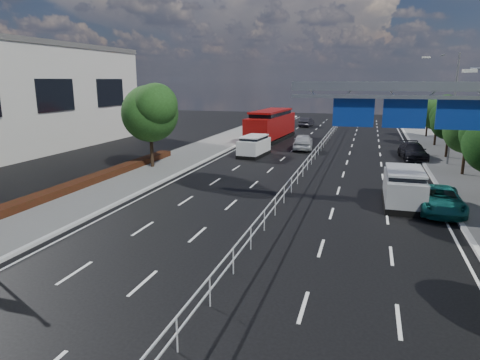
% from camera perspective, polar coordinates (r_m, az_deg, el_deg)
% --- Properties ---
extents(ground, '(160.00, 160.00, 0.00)m').
position_cam_1_polar(ground, '(14.62, -2.86, -14.99)').
color(ground, black).
rests_on(ground, ground).
extents(kerb_near, '(0.25, 140.00, 0.15)m').
position_cam_1_polar(kerb_near, '(19.30, -29.31, -9.30)').
color(kerb_near, silver).
rests_on(kerb_near, ground).
extents(median_fence, '(0.05, 85.00, 1.02)m').
position_cam_1_polar(median_fence, '(35.47, 9.39, 2.68)').
color(median_fence, silver).
rests_on(median_fence, ground).
extents(hedge_near, '(1.00, 36.00, 0.44)m').
position_cam_1_polar(hedge_near, '(25.46, -28.17, -3.28)').
color(hedge_near, black).
rests_on(hedge_near, sidewalk_near).
extents(overhead_gantry, '(10.24, 0.38, 7.45)m').
position_cam_1_polar(overhead_gantry, '(22.33, 23.07, 8.85)').
color(overhead_gantry, gray).
rests_on(overhead_gantry, ground).
extents(streetlight_far, '(2.78, 2.40, 9.00)m').
position_cam_1_polar(streetlight_far, '(38.64, 26.22, 9.37)').
color(streetlight_far, gray).
rests_on(streetlight_far, ground).
extents(near_tree_back, '(4.84, 4.51, 6.69)m').
position_cam_1_polar(near_tree_back, '(34.30, -11.86, 9.11)').
color(near_tree_back, black).
rests_on(near_tree_back, ground).
extents(far_tree_e, '(3.63, 3.38, 5.13)m').
position_cam_1_polar(far_tree_e, '(34.94, 28.17, 6.17)').
color(far_tree_e, black).
rests_on(far_tree_e, ground).
extents(far_tree_f, '(3.52, 3.28, 5.02)m').
position_cam_1_polar(far_tree_f, '(42.29, 26.25, 7.24)').
color(far_tree_f, black).
rests_on(far_tree_f, ground).
extents(far_tree_g, '(3.96, 3.69, 5.45)m').
position_cam_1_polar(far_tree_g, '(49.67, 24.94, 8.37)').
color(far_tree_g, black).
rests_on(far_tree_g, ground).
extents(far_tree_h, '(3.41, 3.18, 4.91)m').
position_cam_1_polar(far_tree_h, '(57.11, 23.90, 8.61)').
color(far_tree_h, black).
rests_on(far_tree_h, ground).
extents(white_minivan, '(2.28, 4.53, 1.90)m').
position_cam_1_polar(white_minivan, '(39.65, 1.88, 4.55)').
color(white_minivan, black).
rests_on(white_minivan, ground).
extents(red_bus, '(3.69, 11.92, 3.51)m').
position_cam_1_polar(red_bus, '(50.15, 4.16, 7.38)').
color(red_bus, black).
rests_on(red_bus, ground).
extents(near_car_silver, '(2.40, 4.91, 1.61)m').
position_cam_1_polar(near_car_silver, '(43.88, 8.40, 5.09)').
color(near_car_silver, '#AAACB2').
rests_on(near_car_silver, ground).
extents(near_car_dark, '(1.89, 4.30, 1.37)m').
position_cam_1_polar(near_car_dark, '(65.94, 8.86, 7.65)').
color(near_car_dark, black).
rests_on(near_car_dark, ground).
extents(silver_minivan, '(2.12, 4.92, 2.04)m').
position_cam_1_polar(silver_minivan, '(25.77, 20.99, -0.91)').
color(silver_minivan, black).
rests_on(silver_minivan, ground).
extents(parked_car_teal, '(2.23, 4.79, 1.33)m').
position_cam_1_polar(parked_car_teal, '(25.22, 25.14, -2.39)').
color(parked_car_teal, '#176A67').
rests_on(parked_car_teal, ground).
extents(parked_car_dark, '(2.56, 5.11, 1.42)m').
position_cam_1_polar(parked_car_dark, '(41.10, 22.06, 3.58)').
color(parked_car_dark, black).
rests_on(parked_car_dark, ground).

